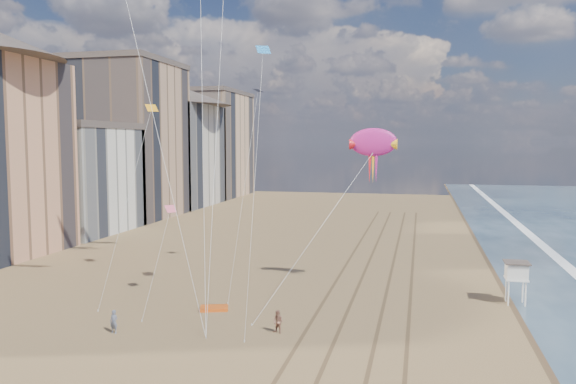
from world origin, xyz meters
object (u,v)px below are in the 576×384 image
(kite_flyer_a, at_px, (114,322))
(kite_flyer_b, at_px, (278,322))
(lifeguard_stand, at_px, (516,271))
(grounded_kite, at_px, (214,308))
(show_kite, at_px, (373,143))

(kite_flyer_a, relative_size, kite_flyer_b, 1.02)
(lifeguard_stand, relative_size, grounded_kite, 1.62)
(grounded_kite, relative_size, show_kite, 0.12)
(kite_flyer_a, bearing_deg, lifeguard_stand, 31.13)
(show_kite, bearing_deg, kite_flyer_b, -113.54)
(show_kite, xyz_separation_m, kite_flyer_a, (-17.39, -15.77, -13.05))
(grounded_kite, bearing_deg, kite_flyer_b, -51.89)
(kite_flyer_a, xyz_separation_m, kite_flyer_b, (11.72, 2.75, -0.01))
(lifeguard_stand, relative_size, kite_flyer_b, 2.19)
(show_kite, relative_size, kite_flyer_a, 11.22)
(grounded_kite, xyz_separation_m, kite_flyer_b, (6.64, -4.37, 0.72))
(lifeguard_stand, distance_m, kite_flyer_a, 33.35)
(show_kite, height_order, kite_flyer_a, show_kite)
(kite_flyer_a, distance_m, kite_flyer_b, 12.03)
(show_kite, distance_m, kite_flyer_b, 19.30)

